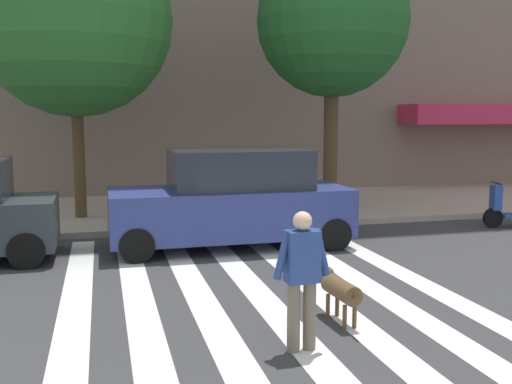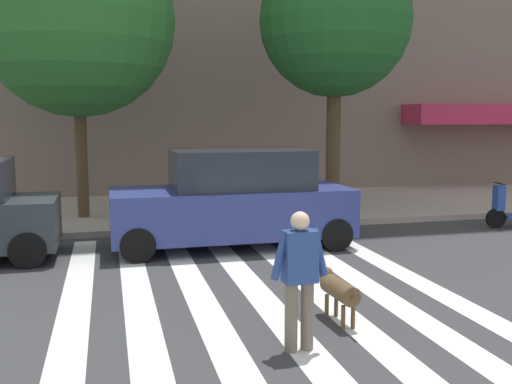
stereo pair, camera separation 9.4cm
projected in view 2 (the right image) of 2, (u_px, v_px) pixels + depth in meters
The scene contains 8 objects.
ground_plane at pixel (340, 316), 8.00m from camera, with size 160.00×160.00×0.00m, color #353538.
sidewalk_far at pixel (218, 208), 16.77m from camera, with size 80.00×6.00×0.15m, color #A7958B.
crosswalk_stripes at pixel (282, 321), 7.80m from camera, with size 5.85×11.66×0.01m.
parked_car_behind_first at pixel (234, 200), 12.15m from camera, with size 4.90×2.02×2.02m.
street_tree_nearest at pixel (76, 18), 14.35m from camera, with size 4.83×4.83×7.34m.
street_tree_middle at pixel (335, 22), 15.55m from camera, with size 4.03×4.03×7.07m.
pedestrian_dog_walker at pixel (300, 273), 6.72m from camera, with size 0.71×0.27×1.64m.
dog_on_leash at pixel (338, 289), 7.74m from camera, with size 0.31×1.10×0.65m.
Camera 2 is at (-3.00, -1.07, 2.72)m, focal length 41.27 mm.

